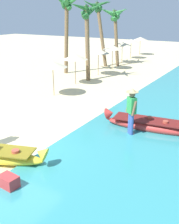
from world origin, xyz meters
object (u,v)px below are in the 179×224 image
(person_vendor_hatted, at_px, (131,109))
(palm_tree_leaning_seaward, at_px, (67,10))
(palm_tree_mid_cluster, at_px, (98,12))
(palm_tree_far_behind, at_px, (87,17))
(cooler_box, at_px, (9,183))
(boat_red_midground, at_px, (154,125))
(palm_tree_tall_inland, at_px, (114,18))

(person_vendor_hatted, distance_m, palm_tree_leaning_seaward, 12.35)
(person_vendor_hatted, height_order, palm_tree_mid_cluster, palm_tree_mid_cluster)
(palm_tree_far_behind, relative_size, cooler_box, 9.91)
(boat_red_midground, height_order, palm_tree_far_behind, palm_tree_far_behind)
(person_vendor_hatted, xyz_separation_m, palm_tree_far_behind, (-6.14, 7.01, 3.03))
(boat_red_midground, height_order, palm_tree_leaning_seaward, palm_tree_leaning_seaward)
(palm_tree_leaning_seaward, bearing_deg, person_vendor_hatted, -44.05)
(person_vendor_hatted, bearing_deg, palm_tree_far_behind, 131.22)
(person_vendor_hatted, xyz_separation_m, cooler_box, (-1.40, -4.69, -0.87))
(palm_tree_mid_cluster, distance_m, palm_tree_far_behind, 5.71)
(boat_red_midground, bearing_deg, person_vendor_hatted, -125.57)
(palm_tree_tall_inland, xyz_separation_m, palm_tree_far_behind, (0.98, -6.01, 0.16))
(palm_tree_tall_inland, distance_m, palm_tree_mid_cluster, 1.47)
(boat_red_midground, relative_size, palm_tree_tall_inland, 0.81)
(boat_red_midground, xyz_separation_m, palm_tree_mid_cluster, (-8.90, 11.44, 4.17))
(palm_tree_far_behind, bearing_deg, cooler_box, -67.95)
(boat_red_midground, distance_m, palm_tree_mid_cluster, 15.08)
(palm_tree_mid_cluster, bearing_deg, palm_tree_far_behind, -67.81)
(boat_red_midground, relative_size, palm_tree_mid_cluster, 0.72)
(boat_red_midground, relative_size, palm_tree_far_behind, 0.78)
(palm_tree_mid_cluster, xyz_separation_m, cooler_box, (6.89, -16.97, -4.23))
(person_vendor_hatted, xyz_separation_m, palm_tree_mid_cluster, (-8.29, 12.29, 3.36))
(person_vendor_hatted, distance_m, palm_tree_far_behind, 9.80)
(palm_tree_tall_inland, bearing_deg, palm_tree_leaning_seaward, -106.22)
(palm_tree_tall_inland, bearing_deg, palm_tree_mid_cluster, -148.09)
(person_vendor_hatted, relative_size, palm_tree_mid_cluster, 0.34)
(person_vendor_hatted, height_order, palm_tree_leaning_seaward, palm_tree_leaning_seaward)
(palm_tree_tall_inland, height_order, palm_tree_leaning_seaward, palm_tree_leaning_seaward)
(palm_tree_leaning_seaward, xyz_separation_m, palm_tree_far_behind, (2.37, -1.22, -0.47))
(palm_tree_leaning_seaward, relative_size, palm_tree_far_behind, 1.11)
(palm_tree_tall_inland, xyz_separation_m, palm_tree_leaning_seaward, (-1.39, -4.79, 0.63))
(boat_red_midground, distance_m, palm_tree_tall_inland, 14.87)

